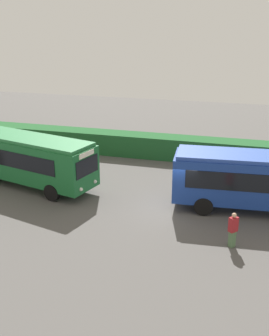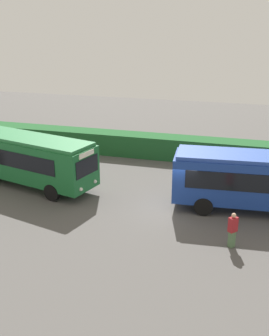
{
  "view_description": "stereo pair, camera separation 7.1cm",
  "coord_description": "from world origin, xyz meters",
  "px_view_note": "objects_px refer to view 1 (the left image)",
  "views": [
    {
      "loc": [
        3.41,
        -19.95,
        9.57
      ],
      "look_at": [
        -2.48,
        0.83,
        1.77
      ],
      "focal_mm": 43.28,
      "sensor_mm": 36.0,
      "label": 1
    },
    {
      "loc": [
        3.48,
        -19.93,
        9.57
      ],
      "look_at": [
        -2.48,
        0.83,
        1.77
      ],
      "focal_mm": 43.28,
      "sensor_mm": 36.0,
      "label": 2
    }
  ],
  "objects_px": {
    "bus_blue": "(258,179)",
    "person_center": "(74,163)",
    "person_right": "(233,229)",
    "bus_green": "(28,158)"
  },
  "relations": [
    {
      "from": "person_center",
      "to": "bus_blue",
      "type": "bearing_deg",
      "value": -87.42
    },
    {
      "from": "person_center",
      "to": "person_right",
      "type": "distance_m",
      "value": 11.89
    },
    {
      "from": "bus_blue",
      "to": "person_right",
      "type": "distance_m",
      "value": 4.45
    },
    {
      "from": "person_right",
      "to": "person_center",
      "type": "bearing_deg",
      "value": 11.1
    },
    {
      "from": "bus_blue",
      "to": "person_center",
      "type": "height_order",
      "value": "bus_blue"
    },
    {
      "from": "bus_green",
      "to": "person_center",
      "type": "relative_size",
      "value": 4.79
    },
    {
      "from": "person_center",
      "to": "person_right",
      "type": "bearing_deg",
      "value": -108.8
    },
    {
      "from": "bus_blue",
      "to": "person_right",
      "type": "height_order",
      "value": "bus_blue"
    },
    {
      "from": "bus_blue",
      "to": "person_center",
      "type": "bearing_deg",
      "value": 166.44
    },
    {
      "from": "person_right",
      "to": "bus_blue",
      "type": "bearing_deg",
      "value": -62.17
    }
  ]
}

